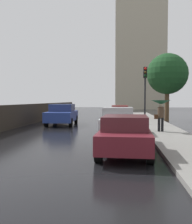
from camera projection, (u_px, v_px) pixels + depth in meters
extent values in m
plane|color=black|center=(1.00, 183.00, 5.66)|extent=(120.00, 120.00, 0.00)
cube|color=maroon|center=(120.00, 113.00, 24.14)|extent=(1.79, 4.41, 0.61)
cube|color=maroon|center=(120.00, 108.00, 24.23)|extent=(1.54, 2.29, 0.42)
cylinder|color=black|center=(112.00, 115.00, 25.66)|extent=(0.23, 0.61, 0.60)
cylinder|color=black|center=(127.00, 115.00, 25.53)|extent=(0.23, 0.61, 0.60)
cylinder|color=black|center=(111.00, 117.00, 22.78)|extent=(0.23, 0.61, 0.60)
cylinder|color=black|center=(129.00, 117.00, 22.65)|extent=(0.23, 0.61, 0.60)
cube|color=maroon|center=(125.00, 136.00, 8.83)|extent=(1.80, 4.30, 0.57)
cube|color=#461C22|center=(125.00, 123.00, 8.49)|extent=(1.51, 1.96, 0.45)
cylinder|color=black|center=(107.00, 138.00, 10.33)|extent=(0.24, 0.62, 0.61)
cylinder|color=black|center=(145.00, 139.00, 10.12)|extent=(0.24, 0.62, 0.61)
cylinder|color=black|center=(99.00, 152.00, 7.56)|extent=(0.24, 0.62, 0.61)
cylinder|color=black|center=(150.00, 153.00, 7.36)|extent=(0.24, 0.62, 0.61)
cube|color=navy|center=(62.00, 116.00, 18.89)|extent=(2.07, 4.44, 0.70)
cube|color=navy|center=(62.00, 108.00, 18.94)|extent=(1.73, 2.12, 0.53)
cylinder|color=black|center=(71.00, 122.00, 17.43)|extent=(0.25, 0.63, 0.62)
cylinder|color=black|center=(46.00, 122.00, 17.51)|extent=(0.25, 0.63, 0.62)
cylinder|color=black|center=(76.00, 119.00, 20.30)|extent=(0.25, 0.63, 0.62)
cylinder|color=black|center=(55.00, 119.00, 20.38)|extent=(0.25, 0.63, 0.62)
cube|color=silver|center=(118.00, 123.00, 13.67)|extent=(1.79, 4.09, 0.63)
cube|color=gray|center=(118.00, 112.00, 13.40)|extent=(1.55, 2.09, 0.53)
cylinder|color=black|center=(105.00, 126.00, 15.10)|extent=(0.23, 0.61, 0.61)
cylinder|color=black|center=(132.00, 126.00, 14.92)|extent=(0.23, 0.61, 0.61)
cylinder|color=black|center=(101.00, 132.00, 12.44)|extent=(0.23, 0.61, 0.61)
cylinder|color=black|center=(134.00, 132.00, 12.26)|extent=(0.23, 0.61, 0.61)
cylinder|color=black|center=(162.00, 125.00, 13.84)|extent=(0.14, 0.14, 0.75)
cylinder|color=black|center=(159.00, 125.00, 13.84)|extent=(0.14, 0.14, 0.75)
cylinder|color=#4C3828|center=(161.00, 112.00, 13.81)|extent=(0.34, 0.34, 0.58)
sphere|color=beige|center=(161.00, 105.00, 13.79)|extent=(0.20, 0.20, 0.20)
cube|color=#3F2314|center=(156.00, 117.00, 13.83)|extent=(0.21, 0.11, 0.24)
cylinder|color=#4C4C51|center=(161.00, 107.00, 13.80)|extent=(0.02, 0.02, 0.71)
cone|color=#144C2D|center=(161.00, 102.00, 13.78)|extent=(1.04, 1.04, 0.23)
cylinder|color=black|center=(145.00, 101.00, 17.90)|extent=(0.12, 0.12, 3.26)
cube|color=black|center=(145.00, 72.00, 17.80)|extent=(0.26, 0.26, 0.75)
sphere|color=red|center=(145.00, 69.00, 17.62)|extent=(0.17, 0.17, 0.17)
sphere|color=#392405|center=(145.00, 72.00, 17.63)|extent=(0.17, 0.17, 0.17)
sphere|color=black|center=(145.00, 76.00, 17.65)|extent=(0.17, 0.17, 0.17)
cylinder|color=#4C3823|center=(167.00, 105.00, 22.46)|extent=(0.38, 0.38, 2.89)
sphere|color=#19421E|center=(167.00, 74.00, 22.33)|extent=(3.58, 3.58, 3.58)
cube|color=#B2A88E|center=(140.00, 42.00, 52.76)|extent=(9.95, 8.66, 27.67)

